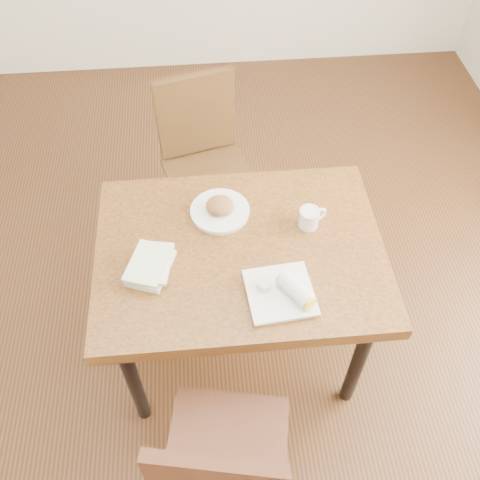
{
  "coord_description": "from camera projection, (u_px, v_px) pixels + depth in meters",
  "views": [
    {
      "loc": [
        -0.12,
        -1.31,
        2.39
      ],
      "look_at": [
        0.0,
        0.0,
        0.8
      ],
      "focal_mm": 40.0,
      "sensor_mm": 36.0,
      "label": 1
    }
  ],
  "objects": [
    {
      "name": "book_stack",
      "position": [
        151.0,
        265.0,
        2.02
      ],
      "size": [
        0.2,
        0.24,
        0.05
      ],
      "color": "white",
      "rests_on": "table"
    },
    {
      "name": "ground",
      "position": [
        240.0,
        342.0,
        2.68
      ],
      "size": [
        4.0,
        5.0,
        0.01
      ],
      "primitive_type": "cube",
      "color": "#472814",
      "rests_on": "ground"
    },
    {
      "name": "plate_burrito",
      "position": [
        285.0,
        292.0,
        1.94
      ],
      "size": [
        0.26,
        0.26,
        0.08
      ],
      "color": "white",
      "rests_on": "table"
    },
    {
      "name": "room_walls",
      "position": [
        240.0,
        42.0,
        1.42
      ],
      "size": [
        4.02,
        5.02,
        2.8
      ],
      "color": "silver",
      "rests_on": "ground"
    },
    {
      "name": "plate_scone",
      "position": [
        220.0,
        209.0,
        2.2
      ],
      "size": [
        0.25,
        0.25,
        0.08
      ],
      "color": "white",
      "rests_on": "table"
    },
    {
      "name": "coffee_mug",
      "position": [
        310.0,
        217.0,
        2.15
      ],
      "size": [
        0.12,
        0.08,
        0.08
      ],
      "color": "white",
      "rests_on": "table"
    },
    {
      "name": "chair_near",
      "position": [
        223.0,
        468.0,
        1.77
      ],
      "size": [
        0.49,
        0.49,
        0.95
      ],
      "color": "#4B2415",
      "rests_on": "ground"
    },
    {
      "name": "table",
      "position": [
        240.0,
        261.0,
        2.17
      ],
      "size": [
        1.14,
        0.85,
        0.75
      ],
      "color": "brown",
      "rests_on": "ground"
    },
    {
      "name": "chair_far",
      "position": [
        204.0,
        156.0,
        2.75
      ],
      "size": [
        0.51,
        0.51,
        0.95
      ],
      "color": "#442E13",
      "rests_on": "ground"
    }
  ]
}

